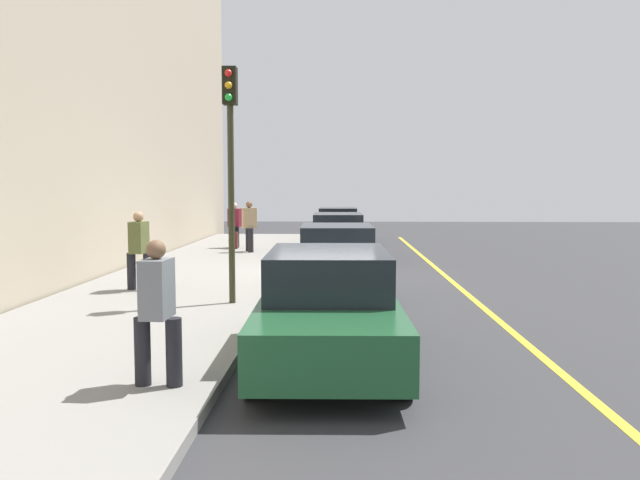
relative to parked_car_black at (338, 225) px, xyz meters
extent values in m
plane|color=#333335|center=(10.95, -0.26, -0.76)|extent=(56.00, 56.00, 0.00)
cube|color=gray|center=(10.95, -3.56, -0.68)|extent=(28.00, 4.60, 0.15)
cube|color=gold|center=(10.95, 2.94, -0.75)|extent=(28.00, 0.14, 0.01)
cube|color=white|center=(12.15, -0.96, -0.65)|extent=(8.50, 0.56, 0.22)
cylinder|color=black|center=(1.46, 0.84, -0.44)|extent=(0.64, 0.22, 0.64)
cylinder|color=black|center=(1.45, -0.84, -0.44)|extent=(0.64, 0.22, 0.64)
cylinder|color=black|center=(-1.32, 0.84, -0.44)|extent=(0.64, 0.22, 0.64)
cylinder|color=black|center=(-1.33, -0.84, -0.44)|extent=(0.64, 0.22, 0.64)
cube|color=black|center=(0.06, 0.00, -0.17)|extent=(4.48, 1.81, 0.64)
cube|color=black|center=(-0.16, 0.00, 0.45)|extent=(2.33, 1.61, 0.60)
cylinder|color=black|center=(7.66, 0.88, -0.44)|extent=(0.64, 0.23, 0.64)
cylinder|color=black|center=(7.68, -0.80, -0.44)|extent=(0.64, 0.23, 0.64)
cylinder|color=black|center=(4.70, 0.85, -0.44)|extent=(0.64, 0.23, 0.64)
cylinder|color=black|center=(4.72, -0.83, -0.44)|extent=(0.64, 0.23, 0.64)
cube|color=#383A3D|center=(6.19, 0.02, -0.17)|extent=(4.79, 1.86, 0.64)
cube|color=black|center=(5.95, 0.02, 0.45)|extent=(2.50, 1.63, 0.60)
cylinder|color=black|center=(14.05, 0.91, -0.44)|extent=(0.65, 0.24, 0.64)
cylinder|color=black|center=(14.09, -0.77, -0.44)|extent=(0.65, 0.24, 0.64)
cylinder|color=black|center=(11.46, 0.84, -0.44)|extent=(0.65, 0.24, 0.64)
cylinder|color=black|center=(11.50, -0.84, -0.44)|extent=(0.65, 0.24, 0.64)
cube|color=#B7BABF|center=(12.78, 0.03, -0.17)|extent=(4.22, 1.91, 0.64)
cube|color=black|center=(12.57, 0.03, 0.45)|extent=(2.21, 1.66, 0.60)
cylinder|color=black|center=(19.95, 0.82, -0.44)|extent=(0.64, 0.23, 0.64)
cylinder|color=black|center=(19.99, -0.86, -0.44)|extent=(0.64, 0.23, 0.64)
cylinder|color=black|center=(17.20, 0.76, -0.44)|extent=(0.64, 0.23, 0.64)
cylinder|color=black|center=(17.23, -0.92, -0.44)|extent=(0.64, 0.23, 0.64)
cube|color=#1E512D|center=(18.59, -0.05, -0.17)|extent=(4.48, 1.89, 0.64)
cube|color=black|center=(18.37, -0.05, 0.45)|extent=(2.34, 1.65, 0.60)
cylinder|color=black|center=(20.06, -2.10, -0.22)|extent=(0.18, 0.18, 0.77)
cylinder|color=black|center=(20.08, -1.74, -0.22)|extent=(0.18, 0.18, 0.77)
cube|color=slate|center=(20.07, -1.92, 0.49)|extent=(0.46, 0.30, 0.66)
sphere|color=brown|center=(20.07, -1.92, 0.93)|extent=(0.21, 0.21, 0.21)
cylinder|color=black|center=(4.05, -3.87, -0.22)|extent=(0.18, 0.18, 0.79)
cylinder|color=black|center=(3.70, -3.77, -0.22)|extent=(0.18, 0.18, 0.79)
cube|color=maroon|center=(3.87, -3.82, 0.51)|extent=(0.39, 0.51, 0.67)
sphere|color=beige|center=(3.87, -3.82, 0.95)|extent=(0.22, 0.22, 0.22)
cylinder|color=black|center=(5.20, -3.12, -0.19)|extent=(0.19, 0.19, 0.83)
cylinder|color=black|center=(5.56, -2.98, -0.19)|extent=(0.19, 0.19, 0.83)
cube|color=tan|center=(5.38, -3.05, 0.57)|extent=(0.44, 0.55, 0.70)
sphere|color=brown|center=(5.38, -3.05, 1.04)|extent=(0.23, 0.23, 0.23)
cylinder|color=black|center=(13.53, -4.44, -0.21)|extent=(0.19, 0.19, 0.80)
cylinder|color=black|center=(13.56, -4.07, -0.21)|extent=(0.19, 0.19, 0.80)
cube|color=brown|center=(13.54, -4.25, 0.54)|extent=(0.49, 0.34, 0.68)
sphere|color=tan|center=(13.54, -4.25, 0.99)|extent=(0.22, 0.22, 0.22)
cylinder|color=#2D2D19|center=(15.01, -1.97, 1.28)|extent=(0.12, 0.12, 3.78)
cube|color=black|center=(15.01, -1.97, 3.52)|extent=(0.26, 0.26, 0.70)
sphere|color=red|center=(15.16, -1.97, 3.73)|extent=(0.14, 0.14, 0.14)
sphere|color=orange|center=(15.16, -1.97, 3.51)|extent=(0.14, 0.14, 0.14)
sphere|color=green|center=(15.16, -1.97, 3.29)|extent=(0.14, 0.14, 0.14)
cube|color=#471E19|center=(4.24, -3.76, -0.31)|extent=(0.34, 0.22, 0.61)
cylinder|color=#4C4C4C|center=(4.24, -3.76, 0.18)|extent=(0.03, 0.03, 0.36)
camera|label=1|loc=(26.84, 0.12, 1.60)|focal=34.98mm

